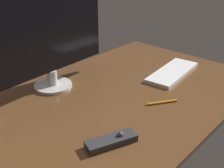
{
  "coord_description": "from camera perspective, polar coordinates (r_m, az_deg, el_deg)",
  "views": [
    {
      "loc": [
        -78.48,
        -70.97,
        60.66
      ],
      "look_at": [
        0.96,
        1.15,
        8.0
      ],
      "focal_mm": 45.34,
      "sensor_mm": 36.0,
      "label": 1
    }
  ],
  "objects": [
    {
      "name": "keyboard",
      "position": [
        1.47,
        12.12,
        2.36
      ],
      "size": [
        36.66,
        16.81,
        1.67
      ],
      "primitive_type": "cube",
      "rotation": [
        0.0,
        0.0,
        0.11
      ],
      "color": "white",
      "rests_on": "desk"
    },
    {
      "name": "monitor",
      "position": [
        1.25,
        -12.78,
        9.59
      ],
      "size": [
        61.01,
        17.29,
        45.76
      ],
      "rotation": [
        0.0,
        0.0,
        0.04
      ],
      "color": "silver",
      "rests_on": "desk"
    },
    {
      "name": "desk",
      "position": [
        1.21,
        0.1,
        -3.27
      ],
      "size": [
        140.0,
        84.0,
        2.0
      ],
      "primitive_type": "cube",
      "color": "brown",
      "rests_on": "ground"
    },
    {
      "name": "pen",
      "position": [
        1.19,
        10.08,
        -3.65
      ],
      "size": [
        11.65,
        8.04,
        0.97
      ],
      "primitive_type": "cylinder",
      "rotation": [
        0.0,
        1.57,
        -0.58
      ],
      "color": "orange",
      "rests_on": "desk"
    },
    {
      "name": "media_remote",
      "position": [
        0.94,
        -0.05,
        -11.4
      ],
      "size": [
        18.08,
        11.23,
        3.73
      ],
      "rotation": [
        0.0,
        0.0,
        -0.37
      ],
      "color": "#2D2D33",
      "rests_on": "desk"
    }
  ]
}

